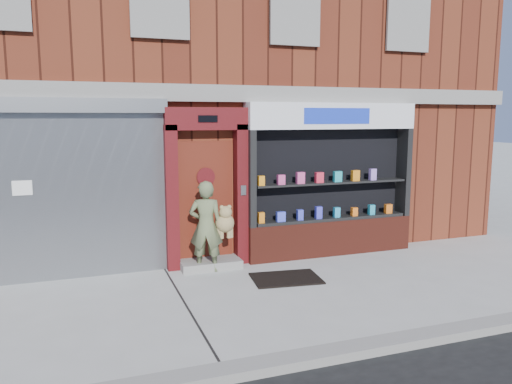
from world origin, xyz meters
name	(u,v)px	position (x,y,z in m)	size (l,w,h in m)	color
ground	(284,293)	(0.00, 0.00, 0.00)	(80.00, 80.00, 0.00)	#9E9E99
curb	(357,350)	(0.00, -2.15, 0.06)	(60.00, 0.30, 0.12)	gray
building	(194,67)	(0.00, 5.99, 4.00)	(12.00, 8.16, 8.00)	#582114
shutter_bay	(75,178)	(-3.00, 1.93, 1.72)	(3.10, 0.30, 3.04)	gray
red_door_bay	(207,188)	(-0.75, 1.86, 1.46)	(1.52, 0.58, 2.90)	#490C0F
pharmacy_bay	(330,186)	(1.75, 1.81, 1.37)	(3.50, 0.41, 3.00)	maroon
woman	(208,226)	(-0.81, 1.54, 0.83)	(0.85, 0.57, 1.63)	#626D47
doormat	(286,278)	(0.30, 0.63, 0.01)	(1.14, 0.80, 0.03)	black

